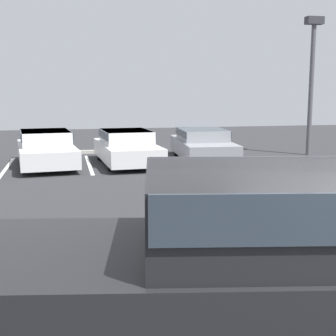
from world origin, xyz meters
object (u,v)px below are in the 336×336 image
object	(u,v)px
parked_sedan_b	(127,146)
light_post	(312,71)
parked_sedan_a	(46,147)
wheel_stop_curb	(75,152)
pickup_truck	(300,279)
parked_sedan_c	(202,144)

from	to	relation	value
parked_sedan_b	light_post	xyz separation A→B (m)	(7.69, 0.85, 2.78)
parked_sedan_a	wheel_stop_curb	distance (m)	3.25
pickup_truck	wheel_stop_curb	xyz separation A→B (m)	(-1.63, 16.33, -0.89)
parked_sedan_b	wheel_stop_curb	distance (m)	3.72
parked_sedan_b	light_post	world-z (taller)	light_post
light_post	wheel_stop_curb	distance (m)	10.32
parked_sedan_b	wheel_stop_curb	bearing A→B (deg)	-154.46
parked_sedan_b	light_post	bearing A→B (deg)	92.88
parked_sedan_c	wheel_stop_curb	distance (m)	5.54
parked_sedan_b	parked_sedan_c	xyz separation A→B (m)	(2.98, 0.43, -0.02)
parked_sedan_b	pickup_truck	bearing A→B (deg)	-4.10
parked_sedan_b	parked_sedan_c	bearing A→B (deg)	94.68
parked_sedan_b	parked_sedan_c	size ratio (longest dim) A/B	0.94
parked_sedan_c	light_post	bearing A→B (deg)	100.05
parked_sedan_a	parked_sedan_b	world-z (taller)	parked_sedan_a
light_post	wheel_stop_curb	world-z (taller)	light_post
pickup_truck	parked_sedan_c	world-z (taller)	pickup_truck
pickup_truck	light_post	size ratio (longest dim) A/B	1.11
parked_sedan_b	parked_sedan_a	bearing A→B (deg)	-97.32
pickup_truck	parked_sedan_a	distance (m)	13.58
parked_sedan_a	light_post	world-z (taller)	light_post
pickup_truck	wheel_stop_curb	distance (m)	16.43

